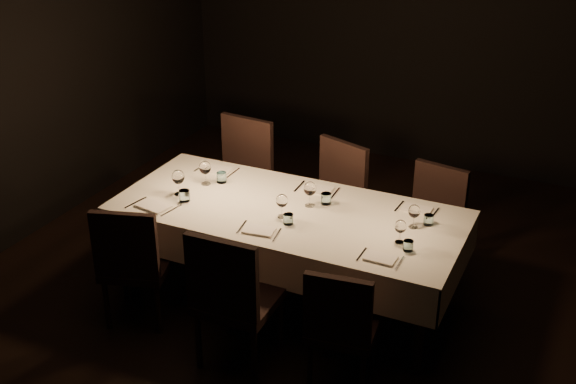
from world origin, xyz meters
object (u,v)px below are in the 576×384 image
at_px(chair_near_center, 232,295).
at_px(chair_far_right, 432,218).
at_px(chair_far_center, 333,197).
at_px(dining_table, 288,219).
at_px(chair_near_right, 341,323).
at_px(chair_near_left, 133,260).
at_px(chair_far_left, 239,175).

distance_m(chair_near_center, chair_far_right, 1.86).
bearing_deg(chair_far_center, dining_table, -75.37).
distance_m(chair_near_center, chair_near_right, 0.71).
xyz_separation_m(dining_table, chair_near_left, (-0.85, -0.73, -0.17)).
bearing_deg(chair_near_center, chair_far_center, -93.14).
relative_size(chair_near_center, chair_far_center, 1.02).
distance_m(chair_far_left, chair_far_right, 1.68).
xyz_separation_m(chair_near_left, chair_near_center, (0.86, -0.13, 0.03)).
distance_m(chair_near_right, chair_far_left, 2.15).
height_order(chair_near_center, chair_far_left, chair_far_left).
height_order(chair_near_right, chair_far_left, chair_far_left).
xyz_separation_m(chair_near_center, chair_far_right, (0.86, 1.64, -0.05)).
relative_size(dining_table, chair_near_left, 2.67).
bearing_deg(chair_near_center, chair_far_right, -118.93).
height_order(chair_near_right, chair_far_right, chair_far_right).
distance_m(chair_near_left, chair_far_center, 1.73).
bearing_deg(chair_far_right, chair_near_left, -127.49).
distance_m(dining_table, chair_far_left, 1.12).
height_order(dining_table, chair_far_left, chair_far_left).
bearing_deg(chair_near_right, chair_far_right, -103.01).
distance_m(chair_near_left, chair_near_center, 0.87).
relative_size(chair_far_left, chair_far_right, 1.14).
relative_size(dining_table, chair_far_left, 2.41).
bearing_deg(dining_table, chair_near_left, -139.32).
xyz_separation_m(chair_far_left, chair_far_right, (1.68, 0.03, -0.06)).
distance_m(chair_near_center, chair_far_left, 1.81).
distance_m(dining_table, chair_far_right, 1.19).
height_order(chair_near_center, chair_far_right, chair_near_center).
height_order(chair_near_left, chair_far_right, chair_near_left).
bearing_deg(chair_near_center, chair_far_left, -64.27).
xyz_separation_m(dining_table, chair_far_right, (0.87, 0.79, -0.18)).
bearing_deg(chair_near_right, chair_near_center, 1.32).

